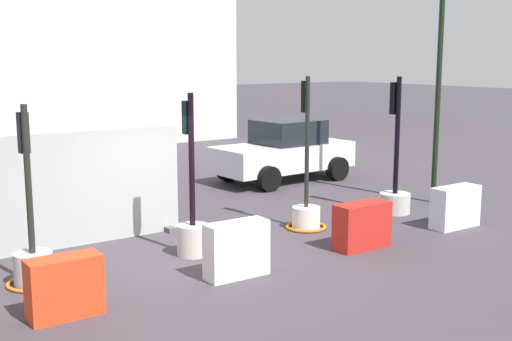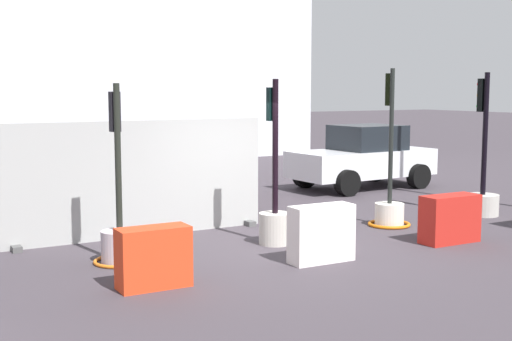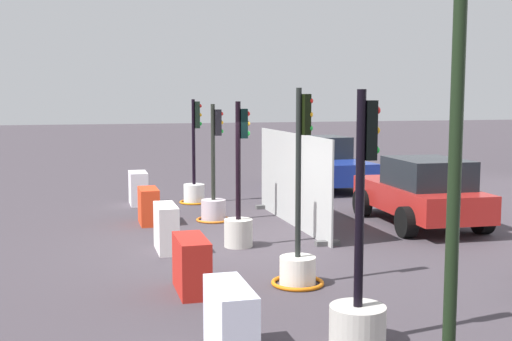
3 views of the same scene
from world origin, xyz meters
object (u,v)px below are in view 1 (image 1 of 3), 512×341
(construction_barrier_2, at_px, (237,250))
(traffic_light_4, at_px, (395,189))
(construction_barrier_1, at_px, (65,287))
(traffic_light_3, at_px, (306,206))
(construction_barrier_3, at_px, (362,226))
(traffic_light_1, at_px, (32,255))
(traffic_light_2, at_px, (192,223))
(construction_barrier_4, at_px, (455,207))
(street_lamp_post, at_px, (442,19))
(car_white_van, at_px, (284,151))
(car_red_compact, at_px, (54,179))

(construction_barrier_2, bearing_deg, traffic_light_4, 16.77)
(construction_barrier_2, bearing_deg, construction_barrier_1, -179.31)
(traffic_light_3, bearing_deg, construction_barrier_3, -92.15)
(traffic_light_1, height_order, construction_barrier_1, traffic_light_1)
(construction_barrier_1, xyz_separation_m, construction_barrier_2, (2.83, 0.03, 0.03))
(traffic_light_2, relative_size, construction_barrier_3, 2.63)
(construction_barrier_1, distance_m, construction_barrier_4, 8.27)
(street_lamp_post, bearing_deg, construction_barrier_1, -169.12)
(construction_barrier_3, bearing_deg, traffic_light_1, 164.78)
(traffic_light_2, distance_m, car_white_van, 7.45)
(traffic_light_4, relative_size, street_lamp_post, 0.44)
(construction_barrier_2, distance_m, construction_barrier_4, 5.44)
(traffic_light_2, distance_m, traffic_light_4, 5.37)
(construction_barrier_4, xyz_separation_m, car_red_compact, (-6.39, 6.07, 0.36))
(traffic_light_3, height_order, car_white_van, traffic_light_3)
(traffic_light_1, relative_size, traffic_light_3, 0.90)
(traffic_light_2, height_order, construction_barrier_4, traffic_light_2)
(construction_barrier_1, xyz_separation_m, car_white_van, (8.56, 6.25, 0.42))
(construction_barrier_4, bearing_deg, street_lamp_post, 50.28)
(traffic_light_4, bearing_deg, car_red_compact, 144.86)
(construction_barrier_2, bearing_deg, car_red_compact, 98.89)
(traffic_light_1, relative_size, car_white_van, 0.67)
(construction_barrier_2, xyz_separation_m, street_lamp_post, (6.99, 1.85, 3.94))
(traffic_light_1, xyz_separation_m, construction_barrier_2, (2.80, -1.53, -0.02))
(traffic_light_3, relative_size, construction_barrier_1, 3.12)
(traffic_light_4, xyz_separation_m, construction_barrier_3, (-2.58, -1.61, -0.14))
(traffic_light_4, height_order, construction_barrier_4, traffic_light_4)
(construction_barrier_2, distance_m, car_red_compact, 6.15)
(traffic_light_3, xyz_separation_m, construction_barrier_3, (-0.06, -1.71, -0.05))
(construction_barrier_1, relative_size, street_lamp_post, 0.14)
(construction_barrier_3, bearing_deg, car_red_compact, 121.69)
(traffic_light_4, bearing_deg, construction_barrier_1, -168.60)
(traffic_light_1, distance_m, construction_barrier_1, 1.57)
(traffic_light_2, xyz_separation_m, construction_barrier_3, (2.78, -1.44, -0.16))
(traffic_light_3, xyz_separation_m, construction_barrier_4, (2.59, -1.72, -0.04))
(construction_barrier_2, xyz_separation_m, construction_barrier_3, (2.79, 0.01, -0.03))
(construction_barrier_4, distance_m, car_red_compact, 8.83)
(construction_barrier_1, relative_size, construction_barrier_2, 0.94)
(street_lamp_post, bearing_deg, car_red_compact, 152.02)
(car_white_van, distance_m, street_lamp_post, 5.76)
(construction_barrier_1, xyz_separation_m, construction_barrier_4, (8.27, 0.03, 0.01))
(construction_barrier_1, bearing_deg, car_white_van, 36.12)
(construction_barrier_1, bearing_deg, construction_barrier_2, 0.69)
(traffic_light_4, relative_size, construction_barrier_2, 2.90)
(car_white_van, relative_size, street_lamp_post, 0.59)
(construction_barrier_3, height_order, street_lamp_post, street_lamp_post)
(construction_barrier_1, distance_m, car_white_van, 10.61)
(car_red_compact, xyz_separation_m, car_white_van, (6.68, 0.14, 0.05))
(construction_barrier_4, relative_size, street_lamp_post, 0.16)
(construction_barrier_4, bearing_deg, construction_barrier_3, 179.68)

